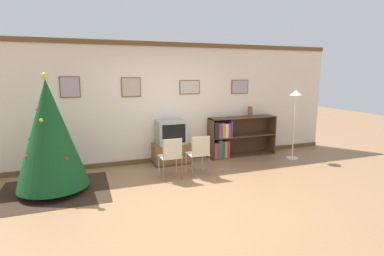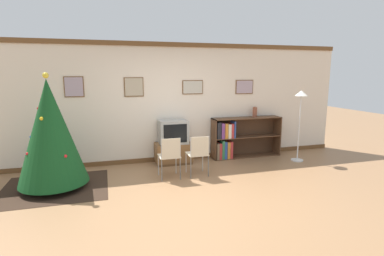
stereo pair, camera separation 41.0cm
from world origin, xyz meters
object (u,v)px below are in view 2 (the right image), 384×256
(vase, at_px, (255,112))
(folding_chair_left, at_px, (170,155))
(folding_chair_right, at_px, (198,153))
(bookshelf, at_px, (234,138))
(tv_console, at_px, (173,153))
(television, at_px, (173,132))
(standing_lamp, at_px, (300,107))
(christmas_tree, at_px, (50,132))

(vase, bearing_deg, folding_chair_left, -155.20)
(folding_chair_left, bearing_deg, folding_chair_right, 0.00)
(folding_chair_left, relative_size, bookshelf, 0.48)
(folding_chair_left, xyz_separation_m, bookshelf, (1.80, 1.04, -0.00))
(folding_chair_left, bearing_deg, tv_console, 73.70)
(television, bearing_deg, folding_chair_left, -106.35)
(tv_console, distance_m, standing_lamp, 3.08)
(christmas_tree, bearing_deg, bookshelf, 13.63)
(christmas_tree, distance_m, television, 2.54)
(vase, xyz_separation_m, standing_lamp, (0.76, -0.72, 0.16))
(christmas_tree, bearing_deg, standing_lamp, 2.94)
(tv_console, distance_m, folding_chair_left, 1.05)
(bookshelf, relative_size, standing_lamp, 1.05)
(folding_chair_right, bearing_deg, television, 106.35)
(christmas_tree, relative_size, folding_chair_right, 2.47)
(tv_console, relative_size, television, 1.29)
(christmas_tree, bearing_deg, vase, 12.60)
(folding_chair_left, distance_m, folding_chair_right, 0.57)
(tv_console, height_order, vase, vase)
(television, xyz_separation_m, folding_chair_left, (-0.29, -0.98, -0.26))
(television, xyz_separation_m, bookshelf, (1.52, 0.06, -0.26))
(bookshelf, bearing_deg, christmas_tree, -166.37)
(folding_chair_left, bearing_deg, television, 73.65)
(christmas_tree, height_order, television, christmas_tree)
(tv_console, bearing_deg, folding_chair_right, -73.70)
(tv_console, xyz_separation_m, folding_chair_right, (0.29, -0.98, 0.24))
(folding_chair_right, height_order, bookshelf, bookshelf)
(bookshelf, distance_m, standing_lamp, 1.68)
(bookshelf, bearing_deg, folding_chair_right, -139.83)
(folding_chair_left, distance_m, bookshelf, 2.08)
(folding_chair_left, bearing_deg, standing_lamp, 6.67)
(tv_console, distance_m, television, 0.49)
(bookshelf, height_order, standing_lamp, standing_lamp)
(television, relative_size, bookshelf, 0.37)
(standing_lamp, bearing_deg, christmas_tree, -177.06)
(bookshelf, xyz_separation_m, standing_lamp, (1.32, -0.67, 0.79))
(tv_console, xyz_separation_m, vase, (2.07, 0.11, 0.86))
(television, height_order, standing_lamp, standing_lamp)
(christmas_tree, xyz_separation_m, folding_chair_right, (2.65, -0.10, -0.55))
(christmas_tree, distance_m, standing_lamp, 5.21)
(vase, height_order, standing_lamp, standing_lamp)
(television, xyz_separation_m, standing_lamp, (2.84, -0.61, 0.53))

